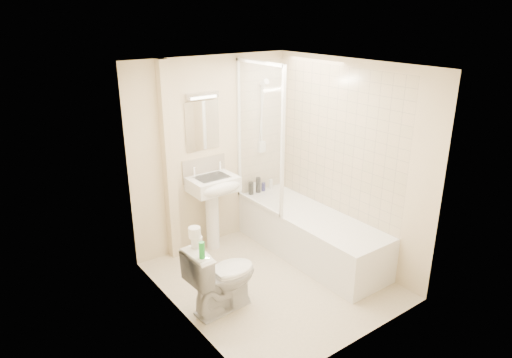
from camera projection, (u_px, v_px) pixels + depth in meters
floor at (272, 281)px, 5.19m from camera, size 2.50×2.50×0.00m
wall_back at (212, 154)px, 5.72m from camera, size 2.20×0.02×2.40m
wall_left at (179, 207)px, 4.16m from camera, size 0.02×2.50×2.40m
wall_right at (347, 163)px, 5.38m from camera, size 0.02×2.50×2.40m
ceiling at (276, 65)px, 4.35m from camera, size 2.20×2.50×0.02m
tile_back at (260, 128)px, 6.04m from camera, size 0.70×0.01×1.75m
tile_right at (335, 141)px, 5.45m from camera, size 0.01×2.10×1.75m
pipe_boxing at (169, 164)px, 5.33m from camera, size 0.12×0.12×2.40m
splashback at (204, 169)px, 5.70m from camera, size 0.60×0.02×0.30m
mirror at (202, 126)px, 5.50m from camera, size 0.46×0.01×0.60m
strip_light at (202, 95)px, 5.36m from camera, size 0.42×0.07×0.07m
bathtub at (310, 233)px, 5.66m from camera, size 0.70×2.10×0.55m
shower_screen at (259, 137)px, 5.51m from camera, size 0.04×0.92×1.80m
shower_fixture at (262, 119)px, 5.97m from camera, size 0.10×0.16×0.99m
pedestal_sink at (214, 193)px, 5.61m from camera, size 0.58×0.51×1.11m
bottle_black_a at (251, 188)px, 6.14m from camera, size 0.07×0.07×0.17m
bottle_white_a at (254, 188)px, 6.17m from camera, size 0.05×0.05×0.16m
bottle_black_b at (258, 185)px, 6.20m from camera, size 0.06×0.06×0.21m
bottle_blue at (263, 187)px, 6.27m from camera, size 0.06×0.06×0.12m
bottle_white_b at (271, 184)px, 6.33m from camera, size 0.05×0.05×0.14m
toilet at (222, 276)px, 4.59m from camera, size 0.50×0.78×0.75m
toilet_roll_lower at (197, 242)px, 4.38m from camera, size 0.11×0.11×0.11m
toilet_roll_upper at (195, 232)px, 4.34m from camera, size 0.12×0.12×0.10m
green_bottle at (202, 250)px, 4.17m from camera, size 0.05×0.05×0.16m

